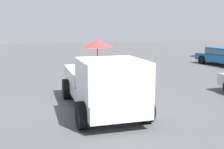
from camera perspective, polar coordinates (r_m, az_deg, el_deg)
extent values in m
plane|color=#4C4C4F|center=(9.88, -2.34, -7.03)|extent=(80.00, 80.00, 0.00)
cylinder|color=black|center=(8.48, 7.04, -7.15)|extent=(0.83, 0.37, 0.80)
cylinder|color=black|center=(7.94, -6.22, -8.32)|extent=(0.83, 0.37, 0.80)
cylinder|color=black|center=(11.67, 0.25, -2.36)|extent=(0.83, 0.37, 0.80)
cylinder|color=black|center=(11.28, -9.35, -2.92)|extent=(0.83, 0.37, 0.80)
cube|color=silver|center=(9.73, -2.36, -3.82)|extent=(5.17, 2.37, 0.50)
cube|color=silver|center=(8.24, -0.05, -0.69)|extent=(2.30, 2.09, 1.08)
cube|color=#4C606B|center=(7.27, 2.15, -0.52)|extent=(0.26, 1.72, 0.64)
cube|color=black|center=(10.77, -3.84, -0.98)|extent=(2.99, 2.15, 0.06)
cube|color=silver|center=(10.96, 0.84, 0.46)|extent=(2.79, 0.42, 0.40)
cube|color=silver|center=(10.57, -8.73, 0.00)|extent=(2.79, 0.42, 0.40)
cube|color=silver|center=(12.03, -5.25, 1.26)|extent=(0.31, 1.84, 0.40)
ellipsoid|color=brown|center=(10.57, -2.63, 0.43)|extent=(0.71, 0.40, 0.52)
sphere|color=brown|center=(10.23, -2.25, 1.93)|extent=(0.31, 0.31, 0.28)
cone|color=brown|center=(10.24, -1.82, 2.73)|extent=(0.10, 0.10, 0.12)
cone|color=brown|center=(10.20, -2.69, 2.69)|extent=(0.10, 0.10, 0.12)
cylinder|color=black|center=(10.58, -3.01, 2.46)|extent=(0.03, 0.03, 1.26)
cone|color=red|center=(10.51, -3.05, 6.40)|extent=(1.25, 1.25, 0.28)
cylinder|color=black|center=(23.80, 21.25, 3.05)|extent=(0.66, 0.22, 0.66)
cylinder|color=black|center=(22.62, 18.02, 2.92)|extent=(0.66, 0.22, 0.66)
cube|color=#195999|center=(22.20, 22.04, 3.13)|extent=(4.31, 1.78, 0.52)
cube|color=#195999|center=(22.23, 21.94, 4.44)|extent=(2.11, 1.61, 0.56)
cube|color=#4C606B|center=(22.23, 21.94, 4.44)|extent=(2.05, 1.69, 0.32)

